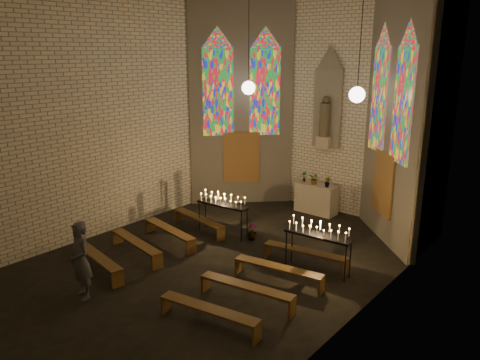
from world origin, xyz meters
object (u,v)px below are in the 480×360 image
(altar, at_px, (316,198))
(votive_stand_left, at_px, (223,202))
(aisle_flower_pot, at_px, (252,232))
(votive_stand_right, at_px, (318,232))
(visitor, at_px, (81,260))

(altar, bearing_deg, votive_stand_left, -107.81)
(altar, height_order, aisle_flower_pot, altar)
(aisle_flower_pot, relative_size, votive_stand_right, 0.28)
(aisle_flower_pot, relative_size, visitor, 0.27)
(votive_stand_right, bearing_deg, visitor, -133.05)
(altar, xyz_separation_m, aisle_flower_pot, (-0.20, -3.26, -0.26))
(aisle_flower_pot, bearing_deg, votive_stand_right, -13.03)
(altar, distance_m, votive_stand_right, 4.54)
(votive_stand_left, height_order, votive_stand_right, votive_stand_right)
(altar, bearing_deg, aisle_flower_pot, -93.59)
(votive_stand_right, distance_m, visitor, 5.60)
(votive_stand_left, relative_size, votive_stand_right, 0.97)
(altar, height_order, votive_stand_left, votive_stand_left)
(votive_stand_right, xyz_separation_m, visitor, (-3.39, -4.45, -0.17))
(aisle_flower_pot, xyz_separation_m, votive_stand_right, (2.53, -0.59, 0.83))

